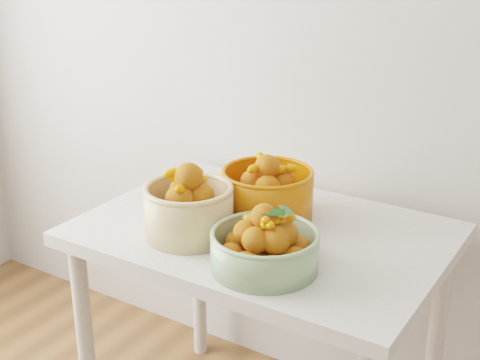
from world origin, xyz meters
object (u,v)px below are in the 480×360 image
(bowl_orange, at_px, (267,192))
(table, at_px, (263,259))
(bowl_cream, at_px, (188,208))
(bowl_green, at_px, (265,247))

(bowl_orange, bearing_deg, table, -66.88)
(bowl_cream, xyz_separation_m, bowl_green, (0.27, -0.05, -0.02))
(bowl_cream, relative_size, bowl_green, 1.17)
(bowl_cream, distance_m, bowl_orange, 0.25)
(bowl_cream, xyz_separation_m, bowl_orange, (0.12, 0.22, -0.01))
(table, height_order, bowl_cream, bowl_cream)
(table, relative_size, bowl_cream, 3.17)
(bowl_cream, relative_size, bowl_orange, 1.05)
(table, height_order, bowl_orange, bowl_orange)
(table, bearing_deg, bowl_cream, -135.76)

